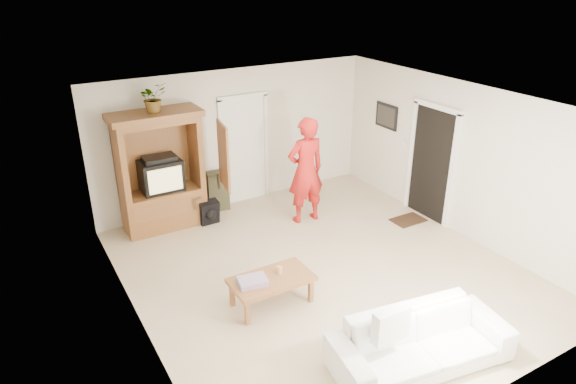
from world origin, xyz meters
name	(u,v)px	position (x,y,z in m)	size (l,w,h in m)	color
floor	(322,270)	(0.00, 0.00, 0.00)	(6.00, 6.00, 0.00)	tan
ceiling	(328,104)	(0.00, 0.00, 2.60)	(6.00, 6.00, 0.00)	white
wall_back	(236,138)	(0.00, 3.00, 1.30)	(5.50, 5.50, 0.00)	silver
wall_front	(498,302)	(0.00, -3.00, 1.30)	(5.50, 5.50, 0.00)	silver
wall_left	(133,241)	(-2.75, 0.00, 1.30)	(6.00, 6.00, 0.00)	silver
wall_right	(460,160)	(2.75, 0.00, 1.30)	(6.00, 6.00, 0.00)	silver
armoire	(163,179)	(-1.58, 2.66, 0.91)	(1.82, 1.14, 2.10)	brown
door_back	(244,151)	(0.15, 2.97, 1.02)	(0.85, 0.05, 2.04)	white
doorway_right	(431,164)	(2.73, 0.60, 1.02)	(0.05, 0.90, 2.04)	black
framed_picture	(387,116)	(2.73, 1.90, 1.60)	(0.03, 0.60, 0.48)	black
doormat	(408,220)	(2.30, 0.60, 0.01)	(0.60, 0.40, 0.02)	#382316
plant	(153,98)	(-1.60, 2.63, 2.34)	(0.43, 0.37, 0.48)	#4C7238
man	(306,171)	(0.68, 1.59, 0.97)	(0.71, 0.47, 1.94)	red
sofa	(421,341)	(-0.13, -2.23, 0.31)	(2.12, 0.83, 0.62)	white
coffee_table	(272,281)	(-1.07, -0.34, 0.36)	(1.12, 0.61, 0.42)	#8F5E31
towel	(253,281)	(-1.36, -0.34, 0.46)	(0.38, 0.28, 0.08)	#F75267
candle	(279,270)	(-0.92, -0.29, 0.47)	(0.08, 0.08, 0.10)	tan
backpack_black	(209,213)	(-0.89, 2.35, 0.21)	(0.34, 0.20, 0.43)	black
backpack_olive	(218,190)	(-0.50, 2.85, 0.37)	(0.39, 0.29, 0.74)	#47442B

